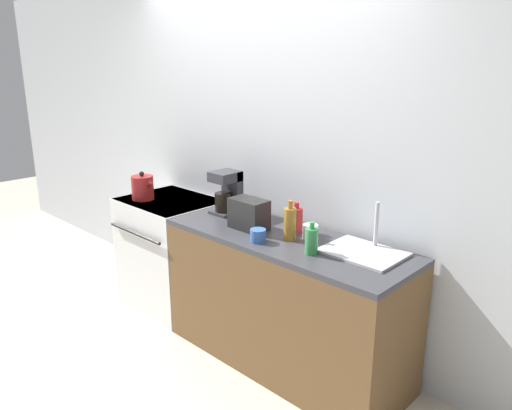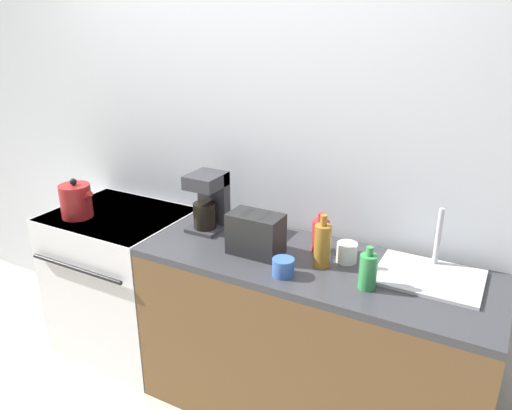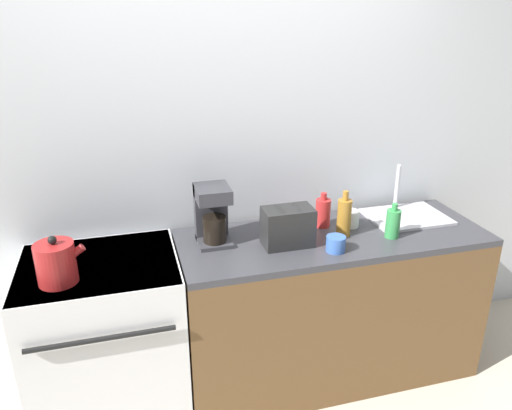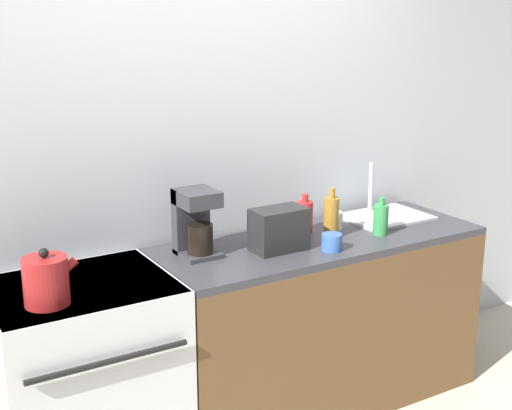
{
  "view_description": "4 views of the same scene",
  "coord_description": "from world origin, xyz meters",
  "px_view_note": "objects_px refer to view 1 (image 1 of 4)",
  "views": [
    {
      "loc": [
        2.49,
        -1.93,
        1.96
      ],
      "look_at": [
        0.31,
        0.32,
        1.03
      ],
      "focal_mm": 35.0,
      "sensor_mm": 36.0,
      "label": 1
    },
    {
      "loc": [
        1.34,
        -1.62,
        1.96
      ],
      "look_at": [
        0.23,
        0.4,
        1.07
      ],
      "focal_mm": 35.0,
      "sensor_mm": 36.0,
      "label": 2
    },
    {
      "loc": [
        -0.46,
        -1.91,
        2.03
      ],
      "look_at": [
        0.19,
        0.4,
        1.06
      ],
      "focal_mm": 35.0,
      "sensor_mm": 36.0,
      "label": 3
    },
    {
      "loc": [
        -1.4,
        -2.38,
        1.97
      ],
      "look_at": [
        0.23,
        0.32,
        1.1
      ],
      "focal_mm": 50.0,
      "sensor_mm": 36.0,
      "label": 4
    }
  ],
  "objects_px": {
    "cup_white": "(310,232)",
    "cup_blue": "(258,235)",
    "bottle_green": "(312,241)",
    "bottle_red": "(296,220)",
    "kettle": "(143,188)",
    "bottle_amber": "(290,223)",
    "coffee_maker": "(228,191)",
    "stove": "(172,251)",
    "toaster": "(249,214)"
  },
  "relations": [
    {
      "from": "stove",
      "to": "cup_white",
      "type": "xyz_separation_m",
      "value": [
        1.34,
        0.07,
        0.48
      ]
    },
    {
      "from": "kettle",
      "to": "bottle_amber",
      "type": "xyz_separation_m",
      "value": [
        1.42,
        0.11,
        0.01
      ]
    },
    {
      "from": "cup_blue",
      "to": "bottle_red",
      "type": "bearing_deg",
      "value": 79.87
    },
    {
      "from": "cup_white",
      "to": "cup_blue",
      "type": "bearing_deg",
      "value": -128.25
    },
    {
      "from": "stove",
      "to": "cup_white",
      "type": "height_order",
      "value": "cup_white"
    },
    {
      "from": "stove",
      "to": "cup_white",
      "type": "bearing_deg",
      "value": 3.06
    },
    {
      "from": "kettle",
      "to": "stove",
      "type": "bearing_deg",
      "value": 39.51
    },
    {
      "from": "toaster",
      "to": "bottle_green",
      "type": "height_order",
      "value": "toaster"
    },
    {
      "from": "cup_white",
      "to": "cup_blue",
      "type": "height_order",
      "value": "cup_white"
    },
    {
      "from": "toaster",
      "to": "bottle_green",
      "type": "bearing_deg",
      "value": -6.27
    },
    {
      "from": "coffee_maker",
      "to": "bottle_red",
      "type": "xyz_separation_m",
      "value": [
        0.62,
        0.02,
        -0.08
      ]
    },
    {
      "from": "bottle_amber",
      "to": "cup_white",
      "type": "xyz_separation_m",
      "value": [
        0.09,
        0.09,
        -0.06
      ]
    },
    {
      "from": "bottle_amber",
      "to": "cup_blue",
      "type": "height_order",
      "value": "bottle_amber"
    },
    {
      "from": "bottle_green",
      "to": "cup_blue",
      "type": "height_order",
      "value": "bottle_green"
    },
    {
      "from": "cup_white",
      "to": "stove",
      "type": "bearing_deg",
      "value": -176.94
    },
    {
      "from": "kettle",
      "to": "bottle_red",
      "type": "distance_m",
      "value": 1.38
    },
    {
      "from": "bottle_green",
      "to": "cup_white",
      "type": "xyz_separation_m",
      "value": [
        -0.15,
        0.19,
        -0.03
      ]
    },
    {
      "from": "coffee_maker",
      "to": "bottle_red",
      "type": "distance_m",
      "value": 0.62
    },
    {
      "from": "toaster",
      "to": "bottle_amber",
      "type": "distance_m",
      "value": 0.32
    },
    {
      "from": "toaster",
      "to": "cup_blue",
      "type": "height_order",
      "value": "toaster"
    },
    {
      "from": "coffee_maker",
      "to": "cup_blue",
      "type": "distance_m",
      "value": 0.64
    },
    {
      "from": "stove",
      "to": "cup_white",
      "type": "relative_size",
      "value": 9.29
    },
    {
      "from": "stove",
      "to": "toaster",
      "type": "bearing_deg",
      "value": -3.17
    },
    {
      "from": "toaster",
      "to": "cup_white",
      "type": "height_order",
      "value": "toaster"
    },
    {
      "from": "coffee_maker",
      "to": "bottle_amber",
      "type": "height_order",
      "value": "coffee_maker"
    },
    {
      "from": "kettle",
      "to": "bottle_red",
      "type": "relative_size",
      "value": 1.15
    },
    {
      "from": "stove",
      "to": "toaster",
      "type": "distance_m",
      "value": 1.08
    },
    {
      "from": "stove",
      "to": "bottle_amber",
      "type": "distance_m",
      "value": 1.37
    },
    {
      "from": "kettle",
      "to": "bottle_green",
      "type": "bearing_deg",
      "value": 0.65
    },
    {
      "from": "toaster",
      "to": "bottle_amber",
      "type": "height_order",
      "value": "bottle_amber"
    },
    {
      "from": "stove",
      "to": "bottle_red",
      "type": "distance_m",
      "value": 1.31
    },
    {
      "from": "stove",
      "to": "bottle_amber",
      "type": "relative_size",
      "value": 3.55
    },
    {
      "from": "bottle_green",
      "to": "cup_blue",
      "type": "relative_size",
      "value": 1.95
    },
    {
      "from": "stove",
      "to": "bottle_amber",
      "type": "xyz_separation_m",
      "value": [
        1.26,
        -0.02,
        0.54
      ]
    },
    {
      "from": "bottle_green",
      "to": "bottle_red",
      "type": "height_order",
      "value": "bottle_red"
    },
    {
      "from": "bottle_green",
      "to": "cup_blue",
      "type": "distance_m",
      "value": 0.36
    },
    {
      "from": "cup_white",
      "to": "cup_blue",
      "type": "xyz_separation_m",
      "value": [
        -0.2,
        -0.25,
        -0.01
      ]
    },
    {
      "from": "bottle_red",
      "to": "cup_white",
      "type": "relative_size",
      "value": 2.06
    },
    {
      "from": "stove",
      "to": "bottle_red",
      "type": "relative_size",
      "value": 4.51
    },
    {
      "from": "bottle_amber",
      "to": "kettle",
      "type": "bearing_deg",
      "value": -175.57
    },
    {
      "from": "kettle",
      "to": "toaster",
      "type": "height_order",
      "value": "kettle"
    },
    {
      "from": "bottle_amber",
      "to": "cup_blue",
      "type": "bearing_deg",
      "value": -125.66
    },
    {
      "from": "toaster",
      "to": "bottle_amber",
      "type": "bearing_deg",
      "value": 5.23
    },
    {
      "from": "kettle",
      "to": "coffee_maker",
      "type": "xyz_separation_m",
      "value": [
        0.74,
        0.22,
        0.06
      ]
    },
    {
      "from": "bottle_green",
      "to": "kettle",
      "type": "bearing_deg",
      "value": -179.35
    },
    {
      "from": "toaster",
      "to": "coffee_maker",
      "type": "bearing_deg",
      "value": 158.03
    },
    {
      "from": "bottle_red",
      "to": "bottle_amber",
      "type": "bearing_deg",
      "value": -65.4
    },
    {
      "from": "toaster",
      "to": "cup_blue",
      "type": "relative_size",
      "value": 2.61
    },
    {
      "from": "bottle_red",
      "to": "cup_white",
      "type": "bearing_deg",
      "value": -15.98
    },
    {
      "from": "toaster",
      "to": "cup_white",
      "type": "bearing_deg",
      "value": 16.82
    }
  ]
}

